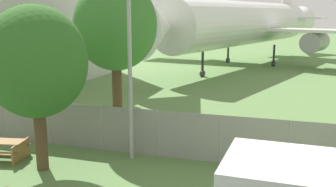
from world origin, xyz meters
name	(u,v)px	position (x,y,z in m)	size (l,w,h in m)	color
perimeter_fence	(158,133)	(0.00, 9.78, 0.97)	(56.07, 0.07, 1.93)	gray
airplane	(248,24)	(0.19, 40.00, 4.62)	(30.83, 39.40, 13.95)	white
picnic_bench_open_grass	(0,147)	(-5.94, 7.59, 0.48)	(2.16, 1.73, 0.76)	olive
tree_left_of_cabin	(115,26)	(-3.20, 12.86, 5.16)	(4.03, 4.03, 7.41)	#4C3823
tree_behind_benches	(36,62)	(-3.70, 7.19, 4.03)	(3.67, 3.67, 6.07)	#4C3823
light_mast	(130,50)	(-0.95, 9.23, 4.35)	(0.44, 0.44, 7.02)	#99999E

